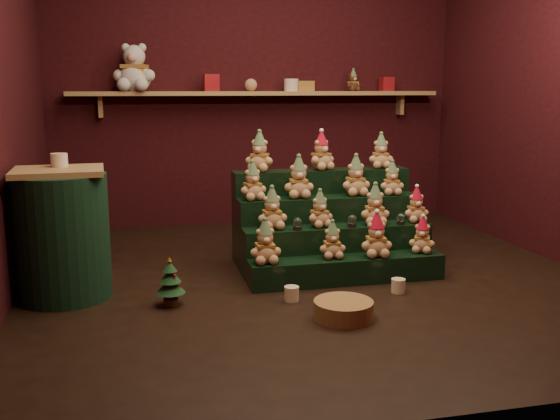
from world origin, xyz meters
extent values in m
plane|color=black|center=(0.00, 0.00, 0.00)|extent=(4.00, 4.00, 0.00)
cube|color=black|center=(0.00, 2.05, 1.40)|extent=(4.00, 0.10, 2.80)
cube|color=black|center=(0.00, -2.05, 1.40)|extent=(4.00, 0.10, 2.80)
cube|color=tan|center=(0.00, 1.87, 1.30)|extent=(3.60, 0.26, 0.04)
cube|color=tan|center=(-1.50, 1.94, 1.18)|extent=(0.04, 0.12, 0.20)
cube|color=tan|center=(1.50, 1.94, 1.18)|extent=(0.04, 0.12, 0.20)
cube|color=black|center=(0.22, -0.15, 0.09)|extent=(1.40, 0.22, 0.18)
cube|color=black|center=(0.22, 0.07, 0.18)|extent=(1.40, 0.22, 0.36)
cube|color=black|center=(0.22, 0.29, 0.27)|extent=(1.40, 0.22, 0.54)
cube|color=black|center=(0.22, 0.51, 0.36)|extent=(1.40, 0.22, 0.72)
cylinder|color=black|center=(-0.10, 0.01, 0.37)|extent=(0.06, 0.06, 0.02)
sphere|color=silver|center=(-0.10, 0.01, 0.42)|extent=(0.07, 0.07, 0.07)
cylinder|color=black|center=(0.31, 0.01, 0.37)|extent=(0.06, 0.06, 0.03)
sphere|color=silver|center=(0.31, 0.01, 0.42)|extent=(0.07, 0.07, 0.07)
cylinder|color=black|center=(0.69, 0.01, 0.37)|extent=(0.06, 0.06, 0.02)
sphere|color=silver|center=(0.69, 0.01, 0.41)|extent=(0.06, 0.06, 0.06)
cube|color=tan|center=(-1.68, -0.03, 0.83)|extent=(0.58, 0.49, 0.04)
cylinder|color=black|center=(-1.68, -0.03, 0.41)|extent=(0.59, 0.59, 0.81)
cylinder|color=beige|center=(-1.68, 0.07, 0.89)|extent=(0.11, 0.11, 0.09)
cylinder|color=#412917|center=(-1.02, -0.36, 0.02)|extent=(0.09, 0.09, 0.05)
cone|color=#153A1D|center=(-1.02, -0.36, 0.13)|extent=(0.19, 0.19, 0.09)
cone|color=#153A1D|center=(-1.02, -0.36, 0.20)|extent=(0.14, 0.14, 0.08)
cone|color=#153A1D|center=(-1.02, -0.36, 0.26)|extent=(0.09, 0.09, 0.07)
cone|color=gold|center=(-1.02, -0.36, 0.30)|extent=(0.03, 0.03, 0.03)
cylinder|color=beige|center=(-0.26, -0.45, 0.05)|extent=(0.10, 0.10, 0.10)
cylinder|color=beige|center=(0.48, -0.45, 0.05)|extent=(0.09, 0.09, 0.09)
cylinder|color=olive|center=(-0.04, -0.83, 0.06)|extent=(0.41, 0.41, 0.11)
cube|color=maroon|center=(-0.47, 1.85, 1.40)|extent=(0.14, 0.14, 0.16)
cylinder|color=beige|center=(0.31, 1.85, 1.38)|extent=(0.14, 0.14, 0.12)
cube|color=maroon|center=(1.31, 1.85, 1.39)|extent=(0.12, 0.12, 0.14)
sphere|color=tan|center=(-0.09, 1.85, 1.38)|extent=(0.12, 0.12, 0.12)
cube|color=orange|center=(0.45, 1.85, 1.37)|extent=(0.16, 0.10, 0.10)
camera|label=1|loc=(-1.20, -4.17, 1.35)|focal=40.00mm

